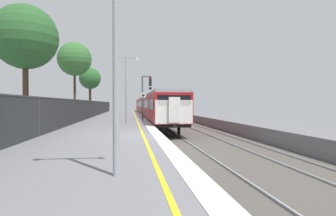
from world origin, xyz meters
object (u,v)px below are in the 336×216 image
(commuter_train_at_platform, at_px, (148,106))
(platform_lamp_near, at_px, (116,29))
(background_tree_left, at_px, (90,79))
(background_tree_right, at_px, (74,60))
(platform_lamp_mid, at_px, (126,84))
(speed_limit_sign, at_px, (143,102))
(signal_gantry, at_px, (145,92))
(background_tree_centre, at_px, (26,39))

(commuter_train_at_platform, xyz_separation_m, platform_lamp_near, (-3.42, -42.88, 1.98))
(commuter_train_at_platform, bearing_deg, background_tree_left, 171.76)
(commuter_train_at_platform, bearing_deg, platform_lamp_near, -94.57)
(background_tree_left, xyz_separation_m, background_tree_right, (-0.07, -14.07, 1.15))
(commuter_train_at_platform, relative_size, platform_lamp_mid, 10.56)
(speed_limit_sign, bearing_deg, signal_gantry, 84.63)
(background_tree_centre, relative_size, background_tree_right, 0.95)
(speed_limit_sign, bearing_deg, commuter_train_at_platform, 85.21)
(signal_gantry, bearing_deg, commuter_train_at_platform, 85.34)
(speed_limit_sign, height_order, background_tree_centre, background_tree_centre)
(speed_limit_sign, relative_size, background_tree_right, 0.29)
(speed_limit_sign, bearing_deg, background_tree_right, 130.75)
(speed_limit_sign, height_order, background_tree_left, background_tree_left)
(background_tree_right, bearing_deg, signal_gantry, -31.90)
(platform_lamp_near, bearing_deg, commuter_train_at_platform, 85.43)
(platform_lamp_near, distance_m, background_tree_centre, 17.45)
(signal_gantry, height_order, background_tree_centre, background_tree_centre)
(background_tree_left, bearing_deg, commuter_train_at_platform, -8.24)
(signal_gantry, distance_m, background_tree_left, 21.28)
(commuter_train_at_platform, relative_size, speed_limit_sign, 21.83)
(signal_gantry, height_order, background_tree_left, background_tree_left)
(platform_lamp_near, height_order, background_tree_centre, background_tree_centre)
(platform_lamp_near, bearing_deg, speed_limit_sign, 85.67)
(platform_lamp_near, relative_size, background_tree_left, 0.71)
(speed_limit_sign, distance_m, platform_lamp_mid, 3.60)
(commuter_train_at_platform, relative_size, background_tree_left, 7.56)
(commuter_train_at_platform, distance_m, background_tree_left, 10.95)
(commuter_train_at_platform, xyz_separation_m, platform_lamp_mid, (-3.42, -24.84, 2.03))
(platform_lamp_mid, distance_m, background_tree_centre, 8.11)
(commuter_train_at_platform, height_order, signal_gantry, signal_gantry)
(commuter_train_at_platform, relative_size, background_tree_right, 6.42)
(background_tree_right, bearing_deg, platform_lamp_mid, -61.97)
(signal_gantry, bearing_deg, background_tree_left, 113.45)
(commuter_train_at_platform, xyz_separation_m, background_tree_left, (-9.85, 1.42, 4.57))
(signal_gantry, relative_size, background_tree_centre, 0.53)
(background_tree_centre, bearing_deg, platform_lamp_mid, 18.64)
(speed_limit_sign, xyz_separation_m, background_tree_left, (-8.00, 23.44, 4.11))
(commuter_train_at_platform, bearing_deg, speed_limit_sign, -94.79)
(commuter_train_at_platform, height_order, background_tree_left, background_tree_left)
(speed_limit_sign, xyz_separation_m, background_tree_right, (-8.07, 9.37, 5.26))
(signal_gantry, xyz_separation_m, background_tree_centre, (-9.11, -9.34, 3.37))
(platform_lamp_mid, bearing_deg, signal_gantry, 74.18)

